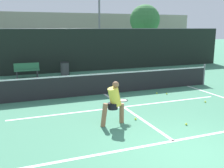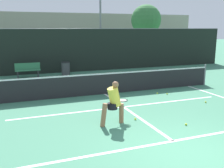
{
  "view_description": "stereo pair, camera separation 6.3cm",
  "coord_description": "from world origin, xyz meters",
  "px_view_note": "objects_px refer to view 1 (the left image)",
  "views": [
    {
      "loc": [
        -3.83,
        -4.55,
        2.9
      ],
      "look_at": [
        -0.52,
        3.92,
        0.95
      ],
      "focal_mm": 42.0,
      "sensor_mm": 36.0,
      "label": 1
    },
    {
      "loc": [
        -3.77,
        -4.57,
        2.9
      ],
      "look_at": [
        -0.52,
        3.92,
        0.95
      ],
      "focal_mm": 42.0,
      "sensor_mm": 36.0,
      "label": 2
    }
  ],
  "objects_px": {
    "courtside_bench": "(27,70)",
    "parked_car": "(86,56)",
    "trash_bin": "(65,68)",
    "player_practicing": "(114,102)"
  },
  "relations": [
    {
      "from": "courtside_bench",
      "to": "parked_car",
      "type": "xyz_separation_m",
      "value": [
        4.88,
        4.47,
        0.18
      ]
    },
    {
      "from": "courtside_bench",
      "to": "trash_bin",
      "type": "xyz_separation_m",
      "value": [
        2.29,
        0.13,
        -0.05
      ]
    },
    {
      "from": "courtside_bench",
      "to": "trash_bin",
      "type": "relative_size",
      "value": 1.79
    },
    {
      "from": "trash_bin",
      "to": "parked_car",
      "type": "distance_m",
      "value": 5.06
    },
    {
      "from": "player_practicing",
      "to": "parked_car",
      "type": "relative_size",
      "value": 0.34
    },
    {
      "from": "courtside_bench",
      "to": "trash_bin",
      "type": "bearing_deg",
      "value": 4.18
    },
    {
      "from": "trash_bin",
      "to": "player_practicing",
      "type": "bearing_deg",
      "value": -92.09
    },
    {
      "from": "player_practicing",
      "to": "trash_bin",
      "type": "bearing_deg",
      "value": 78.81
    },
    {
      "from": "parked_car",
      "to": "trash_bin",
      "type": "bearing_deg",
      "value": -120.83
    },
    {
      "from": "trash_bin",
      "to": "parked_car",
      "type": "height_order",
      "value": "parked_car"
    }
  ]
}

